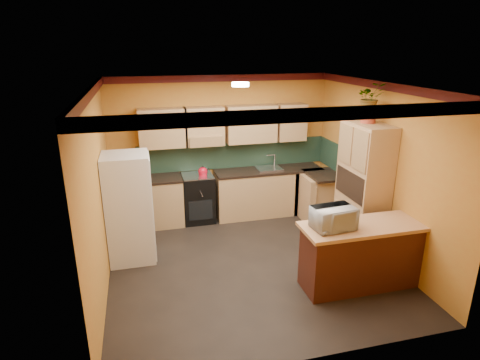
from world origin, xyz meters
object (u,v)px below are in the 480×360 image
(stove, at_px, (198,198))
(microwave, at_px, (333,218))
(base_cabinets_back, at_px, (230,196))
(pantry, at_px, (363,189))
(breakfast_bar, at_px, (367,256))
(fridge, at_px, (129,208))

(stove, bearing_deg, microwave, -63.38)
(base_cabinets_back, relative_size, stove, 4.01)
(pantry, distance_m, microwave, 1.38)
(breakfast_bar, height_order, microwave, microwave)
(pantry, xyz_separation_m, microwave, (-0.99, -0.96, 0.03))
(base_cabinets_back, xyz_separation_m, breakfast_bar, (1.32, -2.75, 0.00))
(base_cabinets_back, relative_size, pantry, 1.74)
(stove, height_order, fridge, fridge)
(base_cabinets_back, xyz_separation_m, fridge, (-1.85, -1.18, 0.41))
(pantry, bearing_deg, fridge, 170.40)
(stove, height_order, breakfast_bar, stove)
(base_cabinets_back, relative_size, breakfast_bar, 2.03)
(stove, bearing_deg, breakfast_bar, -54.81)
(pantry, xyz_separation_m, breakfast_bar, (-0.43, -0.96, -0.61))
(breakfast_bar, bearing_deg, base_cabinets_back, 115.55)
(base_cabinets_back, height_order, stove, stove)
(fridge, relative_size, microwave, 3.17)
(pantry, bearing_deg, base_cabinets_back, 134.32)
(breakfast_bar, bearing_deg, fridge, 153.62)
(base_cabinets_back, distance_m, fridge, 2.23)
(stove, distance_m, breakfast_bar, 3.37)
(pantry, bearing_deg, breakfast_bar, -114.24)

